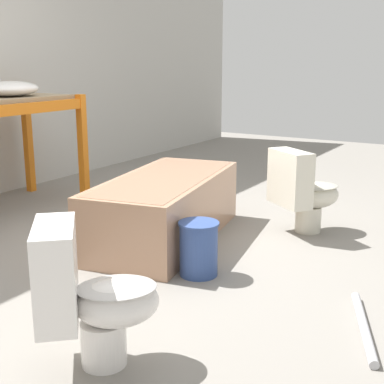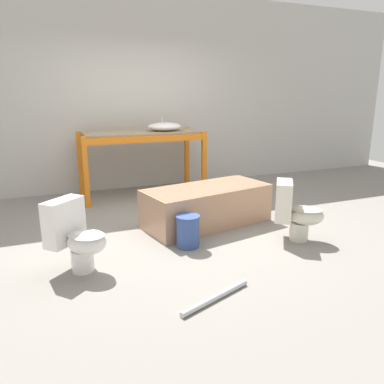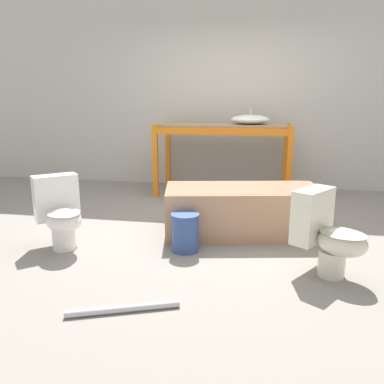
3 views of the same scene
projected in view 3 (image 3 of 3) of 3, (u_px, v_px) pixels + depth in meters
name	position (u px, v px, depth m)	size (l,w,h in m)	color
ground_plane	(213.00, 225.00, 4.11)	(12.00, 12.00, 0.00)	gray
warehouse_wall_rear	(232.00, 83.00, 5.74)	(10.80, 0.08, 3.20)	beige
shelving_rack	(223.00, 135.00, 5.34)	(1.89, 0.81, 1.02)	orange
sink_basin	(250.00, 119.00, 5.18)	(0.54, 0.45, 0.21)	white
bathtub_main	(243.00, 207.00, 3.81)	(1.66, 0.97, 0.48)	tan
toilet_near	(60.00, 212.00, 3.41)	(0.61, 0.62, 0.66)	white
toilet_far	(327.00, 232.00, 2.87)	(0.63, 0.58, 0.66)	silver
bucket_white	(185.00, 232.00, 3.36)	(0.26, 0.26, 0.35)	#334C8C
loose_pipe	(123.00, 309.00, 2.40)	(0.70, 0.30, 0.05)	#B7B7BC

